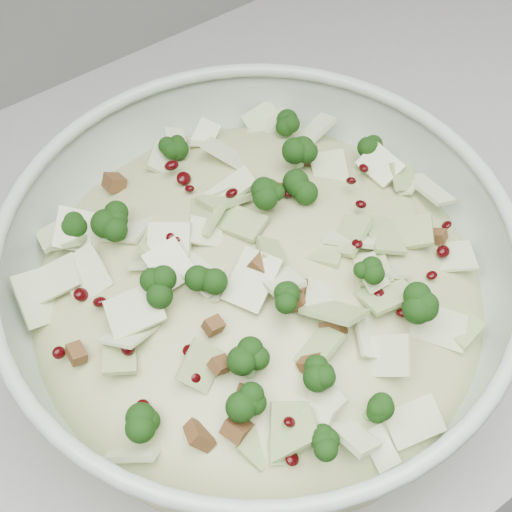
{
  "coord_description": "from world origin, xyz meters",
  "views": [
    {
      "loc": [
        0.11,
        1.38,
        1.4
      ],
      "look_at": [
        0.28,
        1.61,
        1.0
      ],
      "focal_mm": 50.0,
      "sensor_mm": 36.0,
      "label": 1
    }
  ],
  "objects": [
    {
      "name": "mixing_bowl",
      "position": [
        0.27,
        1.6,
        0.97
      ],
      "size": [
        0.45,
        0.45,
        0.14
      ],
      "rotation": [
        0.0,
        0.0,
        0.38
      ],
      "color": "#ACBCAB",
      "rests_on": "counter"
    },
    {
      "name": "salad",
      "position": [
        0.27,
        1.6,
        1.0
      ],
      "size": [
        0.44,
        0.44,
        0.14
      ],
      "rotation": [
        0.0,
        0.0,
        0.54
      ],
      "color": "tan",
      "rests_on": "mixing_bowl"
    }
  ]
}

